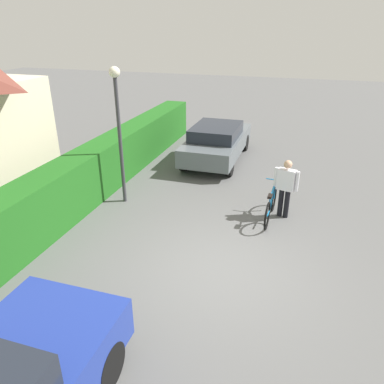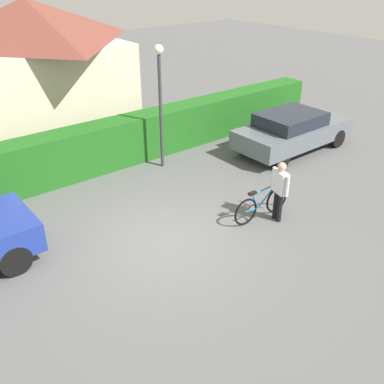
% 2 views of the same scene
% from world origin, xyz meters
% --- Properties ---
extents(ground_plane, '(60.00, 60.00, 0.00)m').
position_xyz_m(ground_plane, '(0.00, 0.00, 0.00)').
color(ground_plane, '#575757').
extents(hedge_row, '(19.37, 0.90, 1.43)m').
position_xyz_m(hedge_row, '(0.00, 4.41, 0.72)').
color(hedge_row, '#1E5D1A').
rests_on(hedge_row, ground).
extents(house_distant, '(5.50, 6.25, 4.62)m').
position_xyz_m(house_distant, '(0.86, 9.21, 2.36)').
color(house_distant, beige).
rests_on(house_distant, ground).
extents(parked_car_far, '(4.23, 1.80, 1.34)m').
position_xyz_m(parked_car_far, '(6.52, 1.74, 0.72)').
color(parked_car_far, slate).
rests_on(parked_car_far, ground).
extents(bicycle, '(1.76, 0.50, 0.91)m').
position_xyz_m(bicycle, '(2.52, -0.68, 0.39)').
color(bicycle, black).
rests_on(bicycle, ground).
extents(person_rider, '(0.30, 0.62, 1.56)m').
position_xyz_m(person_rider, '(2.77, -0.98, 0.90)').
color(person_rider, black).
rests_on(person_rider, ground).
extents(street_lamp, '(0.28, 0.28, 3.69)m').
position_xyz_m(street_lamp, '(2.37, 3.40, 2.43)').
color(street_lamp, '#38383D').
rests_on(street_lamp, ground).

